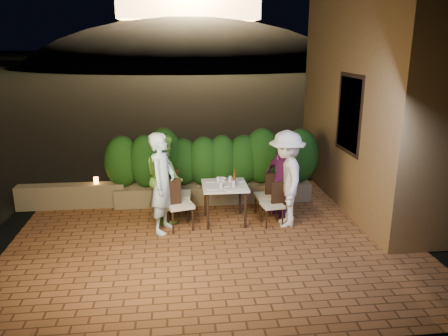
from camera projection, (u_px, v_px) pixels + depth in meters
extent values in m
plane|color=black|center=(215.00, 251.00, 7.32)|extent=(400.00, 400.00, 0.00)
cube|color=brown|center=(212.00, 241.00, 7.82)|extent=(7.00, 6.00, 0.15)
cube|color=olive|center=(380.00, 85.00, 8.94)|extent=(1.60, 5.00, 5.00)
cube|color=black|center=(351.00, 114.00, 8.51)|extent=(0.08, 1.00, 1.40)
cube|color=black|center=(350.00, 114.00, 8.51)|extent=(0.06, 1.15, 1.55)
cube|color=#6F6346|center=(214.00, 193.00, 9.48)|extent=(4.20, 0.55, 0.40)
cube|color=#6F6346|center=(71.00, 196.00, 9.13)|extent=(2.20, 0.30, 0.50)
ellipsoid|color=black|center=(190.00, 93.00, 65.92)|extent=(52.00, 40.00, 22.00)
cylinder|color=white|center=(213.00, 188.00, 8.05)|extent=(0.23, 0.23, 0.01)
cylinder|color=white|center=(210.00, 181.00, 8.47)|extent=(0.20, 0.20, 0.01)
cylinder|color=white|center=(241.00, 188.00, 8.07)|extent=(0.20, 0.20, 0.01)
cylinder|color=white|center=(239.00, 180.00, 8.50)|extent=(0.22, 0.22, 0.01)
cylinder|color=white|center=(226.00, 185.00, 8.23)|extent=(0.20, 0.20, 0.01)
cylinder|color=white|center=(231.00, 189.00, 7.99)|extent=(0.22, 0.22, 0.01)
cylinder|color=silver|center=(221.00, 185.00, 8.08)|extent=(0.06, 0.06, 0.11)
cylinder|color=silver|center=(218.00, 179.00, 8.41)|extent=(0.06, 0.06, 0.10)
cylinder|color=silver|center=(234.00, 184.00, 8.14)|extent=(0.07, 0.07, 0.11)
cylinder|color=silver|center=(230.00, 179.00, 8.44)|extent=(0.06, 0.06, 0.11)
imported|color=white|center=(222.00, 179.00, 8.51)|extent=(0.19, 0.19, 0.05)
imported|color=#C2E8F9|center=(162.00, 183.00, 7.80)|extent=(0.65, 0.78, 1.84)
imported|color=#72C43D|center=(165.00, 178.00, 8.36)|extent=(0.89, 1.00, 1.70)
imported|color=white|center=(286.00, 179.00, 8.08)|extent=(0.76, 1.22, 1.81)
imported|color=#72266D|center=(281.00, 178.00, 8.61)|extent=(0.71, 0.97, 1.53)
cylinder|color=orange|center=(96.00, 181.00, 9.10)|extent=(0.10, 0.10, 0.14)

